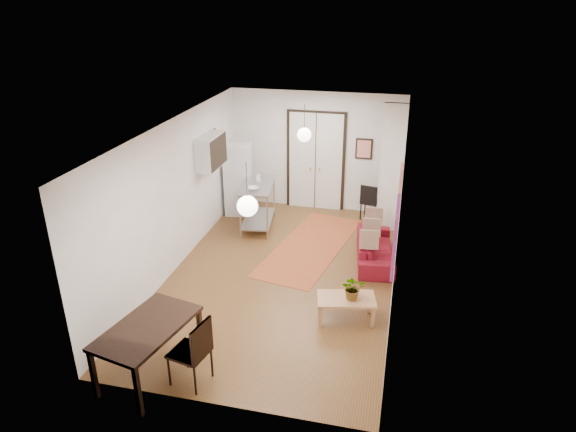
% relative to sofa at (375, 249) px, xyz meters
% --- Properties ---
extents(floor, '(7.00, 7.00, 0.00)m').
position_rel_sofa_xyz_m(floor, '(-1.69, -0.99, -0.26)').
color(floor, brown).
rests_on(floor, ground).
extents(ceiling, '(4.20, 7.00, 0.02)m').
position_rel_sofa_xyz_m(ceiling, '(-1.69, -0.99, 2.64)').
color(ceiling, white).
rests_on(ceiling, wall_back).
extents(wall_back, '(4.20, 0.02, 2.90)m').
position_rel_sofa_xyz_m(wall_back, '(-1.69, 2.51, 1.19)').
color(wall_back, white).
rests_on(wall_back, floor).
extents(wall_front, '(4.20, 0.02, 2.90)m').
position_rel_sofa_xyz_m(wall_front, '(-1.69, -4.49, 1.19)').
color(wall_front, white).
rests_on(wall_front, floor).
extents(wall_left, '(0.02, 7.00, 2.90)m').
position_rel_sofa_xyz_m(wall_left, '(-3.79, -0.99, 1.19)').
color(wall_left, white).
rests_on(wall_left, floor).
extents(wall_right, '(0.02, 7.00, 2.90)m').
position_rel_sofa_xyz_m(wall_right, '(0.41, -0.99, 1.19)').
color(wall_right, white).
rests_on(wall_right, floor).
extents(double_doors, '(1.44, 0.06, 2.50)m').
position_rel_sofa_xyz_m(double_doors, '(-1.69, 2.46, 0.94)').
color(double_doors, silver).
rests_on(double_doors, wall_back).
extents(stub_partition, '(0.50, 0.10, 2.90)m').
position_rel_sofa_xyz_m(stub_partition, '(0.16, 1.56, 1.19)').
color(stub_partition, white).
rests_on(stub_partition, floor).
extents(wall_cabinet, '(0.35, 1.00, 0.70)m').
position_rel_sofa_xyz_m(wall_cabinet, '(-3.61, 0.51, 1.64)').
color(wall_cabinet, silver).
rests_on(wall_cabinet, wall_left).
extents(painting_popart, '(0.05, 1.00, 1.00)m').
position_rel_sofa_xyz_m(painting_popart, '(0.38, -2.24, 1.39)').
color(painting_popart, red).
rests_on(painting_popart, wall_right).
extents(painting_abstract, '(0.05, 0.50, 0.60)m').
position_rel_sofa_xyz_m(painting_abstract, '(0.38, -0.19, 1.54)').
color(painting_abstract, beige).
rests_on(painting_abstract, wall_right).
extents(poster_back, '(0.40, 0.03, 0.50)m').
position_rel_sofa_xyz_m(poster_back, '(-0.54, 2.48, 1.34)').
color(poster_back, red).
rests_on(poster_back, wall_back).
extents(print_left, '(0.03, 0.44, 0.54)m').
position_rel_sofa_xyz_m(print_left, '(-3.76, 1.01, 1.69)').
color(print_left, '#92583C').
rests_on(print_left, wall_left).
extents(pendant_back, '(0.30, 0.30, 0.80)m').
position_rel_sofa_xyz_m(pendant_back, '(-1.69, 1.01, 1.99)').
color(pendant_back, white).
rests_on(pendant_back, ceiling).
extents(pendant_front, '(0.30, 0.30, 0.80)m').
position_rel_sofa_xyz_m(pendant_front, '(-1.69, -2.99, 1.99)').
color(pendant_front, white).
rests_on(pendant_front, ceiling).
extents(kilim_rug, '(1.90, 3.59, 0.01)m').
position_rel_sofa_xyz_m(kilim_rug, '(-1.38, 0.30, -0.26)').
color(kilim_rug, '#BC632F').
rests_on(kilim_rug, floor).
extents(sofa, '(0.91, 1.86, 0.52)m').
position_rel_sofa_xyz_m(sofa, '(0.00, 0.00, 0.00)').
color(sofa, maroon).
rests_on(sofa, floor).
extents(coffee_table, '(1.04, 0.72, 0.42)m').
position_rel_sofa_xyz_m(coffee_table, '(-0.31, -2.19, 0.10)').
color(coffee_table, tan).
rests_on(coffee_table, floor).
extents(potted_plant, '(0.39, 0.43, 0.41)m').
position_rel_sofa_xyz_m(potted_plant, '(-0.21, -2.19, 0.37)').
color(potted_plant, '#396A30').
rests_on(potted_plant, coffee_table).
extents(kitchen_counter, '(0.85, 1.43, 1.03)m').
position_rel_sofa_xyz_m(kitchen_counter, '(-2.75, 1.01, 0.43)').
color(kitchen_counter, '#AAACAE').
rests_on(kitchen_counter, floor).
extents(bowl, '(0.31, 0.31, 0.06)m').
position_rel_sofa_xyz_m(bowl, '(-2.75, 0.71, 0.80)').
color(bowl, silver).
rests_on(bowl, kitchen_counter).
extents(soap_bottle, '(0.13, 0.12, 0.21)m').
position_rel_sofa_xyz_m(soap_bottle, '(-2.80, 1.26, 0.88)').
color(soap_bottle, '#549AB7').
rests_on(soap_bottle, kitchen_counter).
extents(fridge, '(0.69, 0.69, 1.73)m').
position_rel_sofa_xyz_m(fridge, '(-3.44, 1.72, 0.60)').
color(fridge, silver).
rests_on(fridge, floor).
extents(dining_table, '(1.15, 1.64, 0.82)m').
position_rel_sofa_xyz_m(dining_table, '(-2.83, -4.14, 0.47)').
color(dining_table, black).
rests_on(dining_table, floor).
extents(dining_chair_near, '(0.58, 0.74, 1.02)m').
position_rel_sofa_xyz_m(dining_chair_near, '(-2.23, -4.04, 0.33)').
color(dining_chair_near, '#331D10').
rests_on(dining_chair_near, floor).
extents(dining_chair_far, '(0.58, 0.74, 1.02)m').
position_rel_sofa_xyz_m(dining_chair_far, '(-2.23, -4.04, 0.33)').
color(dining_chair_far, '#331D10').
rests_on(dining_chair_far, floor).
extents(black_side_chair, '(0.48, 0.48, 0.88)m').
position_rel_sofa_xyz_m(black_side_chair, '(-0.29, 2.17, 0.25)').
color(black_side_chair, black).
rests_on(black_side_chair, floor).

